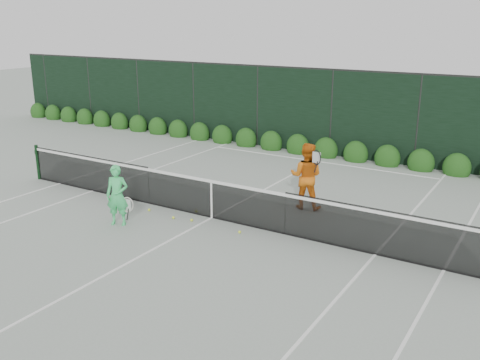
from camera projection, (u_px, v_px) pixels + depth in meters
The scene contains 8 objects.
ground at pixel (212, 218), 13.16m from camera, with size 80.00×80.00×0.00m, color gray.
tennis_net at pixel (211, 197), 13.02m from camera, with size 12.90×0.10×1.07m.
player_woman at pixel (117, 195), 12.55m from camera, with size 0.65×0.54×1.46m.
player_man at pixel (306, 176), 13.62m from camera, with size 0.98×0.83×1.72m.
court_lines at pixel (212, 218), 13.16m from camera, with size 11.03×23.83×0.01m.
windscreen_fence at pixel (133, 188), 10.51m from camera, with size 32.00×21.07×3.06m.
hedge_row at pixel (326, 150), 18.93m from camera, with size 31.66×0.65×0.94m.
tennis_balls at pixel (193, 217), 13.14m from camera, with size 2.81×0.89×0.07m.
Camera 1 is at (7.04, -10.15, 4.70)m, focal length 40.00 mm.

